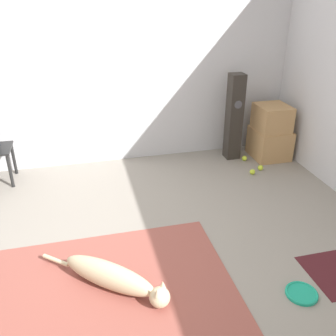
{
  "coord_description": "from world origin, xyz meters",
  "views": [
    {
      "loc": [
        -0.13,
        -2.44,
        2.1
      ],
      "look_at": [
        0.67,
        0.78,
        0.45
      ],
      "focal_mm": 40.0,
      "sensor_mm": 36.0,
      "label": 1
    }
  ],
  "objects_px": {
    "tennis_ball_near_speaker": "(244,158)",
    "dog": "(114,277)",
    "floor_speaker": "(234,117)",
    "tennis_ball_loose_on_carpet": "(260,168)",
    "tennis_ball_by_boxes": "(252,172)",
    "cardboard_box_upper": "(272,118)",
    "frisbee": "(302,293)",
    "cardboard_box_lower": "(269,143)"
  },
  "relations": [
    {
      "from": "cardboard_box_upper",
      "to": "frisbee",
      "type": "bearing_deg",
      "value": -111.6
    },
    {
      "from": "frisbee",
      "to": "tennis_ball_by_boxes",
      "type": "bearing_deg",
      "value": 75.23
    },
    {
      "from": "floor_speaker",
      "to": "tennis_ball_loose_on_carpet",
      "type": "bearing_deg",
      "value": -66.72
    },
    {
      "from": "frisbee",
      "to": "tennis_ball_loose_on_carpet",
      "type": "relative_size",
      "value": 3.65
    },
    {
      "from": "cardboard_box_lower",
      "to": "dog",
      "type": "bearing_deg",
      "value": -139.82
    },
    {
      "from": "cardboard_box_upper",
      "to": "tennis_ball_by_boxes",
      "type": "relative_size",
      "value": 6.47
    },
    {
      "from": "cardboard_box_upper",
      "to": "dog",
      "type": "bearing_deg",
      "value": -139.82
    },
    {
      "from": "dog",
      "to": "cardboard_box_lower",
      "type": "height_order",
      "value": "cardboard_box_lower"
    },
    {
      "from": "cardboard_box_lower",
      "to": "tennis_ball_loose_on_carpet",
      "type": "xyz_separation_m",
      "value": [
        -0.29,
        -0.36,
        -0.16
      ]
    },
    {
      "from": "dog",
      "to": "frisbee",
      "type": "distance_m",
      "value": 1.42
    },
    {
      "from": "dog",
      "to": "frisbee",
      "type": "bearing_deg",
      "value": -16.51
    },
    {
      "from": "cardboard_box_lower",
      "to": "tennis_ball_near_speaker",
      "type": "bearing_deg",
      "value": -172.01
    },
    {
      "from": "tennis_ball_near_speaker",
      "to": "floor_speaker",
      "type": "bearing_deg",
      "value": 128.32
    },
    {
      "from": "cardboard_box_upper",
      "to": "tennis_ball_by_boxes",
      "type": "bearing_deg",
      "value": -134.69
    },
    {
      "from": "frisbee",
      "to": "cardboard_box_upper",
      "type": "bearing_deg",
      "value": 68.4
    },
    {
      "from": "floor_speaker",
      "to": "frisbee",
      "type": "bearing_deg",
      "value": -100.4
    },
    {
      "from": "cardboard_box_upper",
      "to": "tennis_ball_loose_on_carpet",
      "type": "xyz_separation_m",
      "value": [
        -0.27,
        -0.34,
        -0.51
      ]
    },
    {
      "from": "floor_speaker",
      "to": "tennis_ball_loose_on_carpet",
      "type": "distance_m",
      "value": 0.72
    },
    {
      "from": "floor_speaker",
      "to": "tennis_ball_loose_on_carpet",
      "type": "relative_size",
      "value": 16.79
    },
    {
      "from": "tennis_ball_loose_on_carpet",
      "to": "frisbee",
      "type": "bearing_deg",
      "value": -108.1
    },
    {
      "from": "cardboard_box_lower",
      "to": "floor_speaker",
      "type": "distance_m",
      "value": 0.62
    },
    {
      "from": "floor_speaker",
      "to": "tennis_ball_by_boxes",
      "type": "distance_m",
      "value": 0.75
    },
    {
      "from": "cardboard_box_lower",
      "to": "tennis_ball_near_speaker",
      "type": "height_order",
      "value": "cardboard_box_lower"
    },
    {
      "from": "frisbee",
      "to": "floor_speaker",
      "type": "xyz_separation_m",
      "value": [
        0.45,
        2.44,
        0.54
      ]
    },
    {
      "from": "cardboard_box_lower",
      "to": "cardboard_box_upper",
      "type": "relative_size",
      "value": 1.13
    },
    {
      "from": "tennis_ball_by_boxes",
      "to": "dog",
      "type": "bearing_deg",
      "value": -141.1
    },
    {
      "from": "floor_speaker",
      "to": "tennis_ball_loose_on_carpet",
      "type": "height_order",
      "value": "floor_speaker"
    },
    {
      "from": "cardboard_box_upper",
      "to": "tennis_ball_by_boxes",
      "type": "xyz_separation_m",
      "value": [
        -0.42,
        -0.42,
        -0.51
      ]
    },
    {
      "from": "dog",
      "to": "tennis_ball_by_boxes",
      "type": "distance_m",
      "value": 2.38
    },
    {
      "from": "tennis_ball_near_speaker",
      "to": "dog",
      "type": "bearing_deg",
      "value": -135.64
    },
    {
      "from": "frisbee",
      "to": "cardboard_box_lower",
      "type": "xyz_separation_m",
      "value": [
        0.94,
        2.34,
        0.18
      ]
    },
    {
      "from": "cardboard_box_lower",
      "to": "tennis_ball_by_boxes",
      "type": "height_order",
      "value": "cardboard_box_lower"
    },
    {
      "from": "cardboard_box_lower",
      "to": "floor_speaker",
      "type": "relative_size",
      "value": 0.43
    },
    {
      "from": "floor_speaker",
      "to": "tennis_ball_near_speaker",
      "type": "relative_size",
      "value": 16.79
    },
    {
      "from": "frisbee",
      "to": "tennis_ball_near_speaker",
      "type": "height_order",
      "value": "tennis_ball_near_speaker"
    },
    {
      "from": "tennis_ball_by_boxes",
      "to": "tennis_ball_loose_on_carpet",
      "type": "distance_m",
      "value": 0.17
    },
    {
      "from": "tennis_ball_near_speaker",
      "to": "tennis_ball_loose_on_carpet",
      "type": "distance_m",
      "value": 0.32
    },
    {
      "from": "dog",
      "to": "floor_speaker",
      "type": "bearing_deg",
      "value": 48.51
    },
    {
      "from": "floor_speaker",
      "to": "tennis_ball_by_boxes",
      "type": "relative_size",
      "value": 16.79
    },
    {
      "from": "dog",
      "to": "tennis_ball_loose_on_carpet",
      "type": "height_order",
      "value": "dog"
    },
    {
      "from": "floor_speaker",
      "to": "tennis_ball_by_boxes",
      "type": "height_order",
      "value": "floor_speaker"
    },
    {
      "from": "cardboard_box_upper",
      "to": "tennis_ball_near_speaker",
      "type": "xyz_separation_m",
      "value": [
        -0.35,
        -0.04,
        -0.51
      ]
    }
  ]
}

